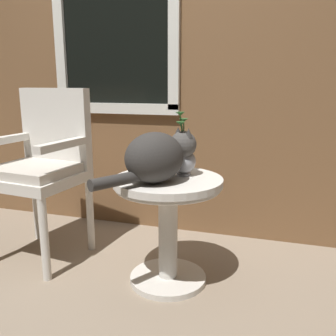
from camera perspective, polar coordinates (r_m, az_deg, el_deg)
The scene contains 6 objects.
ground_plane at distance 1.94m, azimuth -7.24°, elevation -18.33°, with size 6.00×6.00×0.00m, color gray.
back_wall at distance 2.48m, azimuth 0.26°, elevation 19.86°, with size 4.00×0.07×2.60m.
wicker_side_table at distance 1.84m, azimuth 0.00°, elevation -6.51°, with size 0.54×0.54×0.55m.
wicker_chair at distance 2.24m, azimuth -18.78°, elevation 0.97°, with size 0.51×0.49×0.98m.
cat at distance 1.70m, azimuth -1.71°, elevation 1.79°, with size 0.37×0.53×0.24m.
pewter_vase_with_ivy at distance 1.83m, azimuth 2.45°, elevation 1.64°, with size 0.12×0.13×0.32m.
Camera 1 is at (0.71, -1.50, 1.00)m, focal length 39.34 mm.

